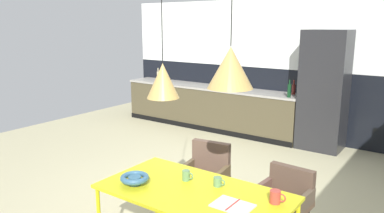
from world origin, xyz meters
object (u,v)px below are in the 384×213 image
(bottle_wine_green, at_px, (294,89))
(mug_glass_clear, at_px, (218,182))
(armchair_far_side, at_px, (286,195))
(dining_table, at_px, (194,195))
(bottle_oil_tall, at_px, (158,76))
(pendant_lamp_over_table_near, at_px, (163,81))
(armchair_corner_seat, at_px, (207,170))
(mug_white_ceramic, at_px, (276,197))
(mug_dark_espresso, at_px, (186,175))
(bottle_vinegar_dark, at_px, (289,90))
(cooking_pot, at_px, (229,85))
(pendant_lamp_over_table_far, at_px, (230,68))
(open_book, at_px, (233,206))
(refrigerator_column, at_px, (324,91))
(fruit_bowl, at_px, (135,178))

(bottle_wine_green, bearing_deg, mug_glass_clear, -78.62)
(armchair_far_side, bearing_deg, dining_table, 61.71)
(bottle_oil_tall, relative_size, pendant_lamp_over_table_near, 0.28)
(armchair_corner_seat, height_order, armchair_far_side, armchair_corner_seat)
(mug_glass_clear, distance_m, bottle_oil_tall, 5.46)
(dining_table, bearing_deg, mug_white_ceramic, 15.95)
(mug_dark_espresso, xyz_separation_m, bottle_vinegar_dark, (-0.45, 3.67, 0.23))
(mug_glass_clear, relative_size, bottle_oil_tall, 0.40)
(mug_white_ceramic, height_order, bottle_wine_green, bottle_wine_green)
(mug_dark_espresso, distance_m, cooking_pot, 4.24)
(mug_glass_clear, bearing_deg, pendant_lamp_over_table_far, -42.50)
(bottle_wine_green, bearing_deg, cooking_pot, -174.61)
(dining_table, height_order, mug_dark_espresso, mug_dark_espresso)
(dining_table, relative_size, open_book, 5.27)
(refrigerator_column, relative_size, armchair_far_side, 2.70)
(pendant_lamp_over_table_near, bearing_deg, mug_dark_espresso, 43.02)
(pendant_lamp_over_table_far, bearing_deg, fruit_bowl, -166.28)
(mug_dark_espresso, height_order, cooking_pot, cooking_pot)
(mug_glass_clear, xyz_separation_m, pendant_lamp_over_table_near, (-0.45, -0.20, 0.89))
(mug_glass_clear, relative_size, bottle_vinegar_dark, 0.37)
(bottle_oil_tall, bearing_deg, bottle_vinegar_dark, -3.33)
(dining_table, xyz_separation_m, bottle_vinegar_dark, (-0.63, 3.81, 0.32))
(open_book, xyz_separation_m, pendant_lamp_over_table_far, (-0.08, 0.06, 1.09))
(armchair_corner_seat, xyz_separation_m, armchair_far_side, (0.96, -0.06, -0.02))
(open_book, bearing_deg, bottle_vinegar_dark, 105.18)
(mug_white_ceramic, xyz_separation_m, bottle_wine_green, (-1.34, 3.92, 0.20))
(armchair_corner_seat, height_order, pendant_lamp_over_table_far, pendant_lamp_over_table_far)
(armchair_corner_seat, bearing_deg, bottle_oil_tall, -50.63)
(pendant_lamp_over_table_near, bearing_deg, fruit_bowl, -131.78)
(dining_table, relative_size, bottle_vinegar_dark, 5.35)
(fruit_bowl, bearing_deg, bottle_wine_green, 92.04)
(bottle_vinegar_dark, xyz_separation_m, bottle_oil_tall, (-3.17, 0.18, -0.01))
(bottle_oil_tall, bearing_deg, mug_glass_clear, -44.02)
(mug_glass_clear, distance_m, mug_dark_espresso, 0.31)
(dining_table, distance_m, mug_white_ceramic, 0.70)
(armchair_corner_seat, xyz_separation_m, bottle_wine_green, (-0.22, 3.23, 0.46))
(cooking_pot, bearing_deg, refrigerator_column, 0.29)
(pendant_lamp_over_table_near, height_order, pendant_lamp_over_table_far, same)
(pendant_lamp_over_table_near, bearing_deg, mug_white_ceramic, 10.81)
(mug_dark_espresso, height_order, pendant_lamp_over_table_near, pendant_lamp_over_table_near)
(armchair_corner_seat, distance_m, cooking_pot, 3.48)
(bottle_oil_tall, xyz_separation_m, pendant_lamp_over_table_far, (4.14, -3.99, 0.83))
(armchair_corner_seat, bearing_deg, refrigerator_column, -104.30)
(bottle_wine_green, bearing_deg, mug_white_ceramic, -71.19)
(armchair_far_side, xyz_separation_m, open_book, (-0.10, -0.88, 0.23))
(pendant_lamp_over_table_near, bearing_deg, bottle_wine_green, 94.65)
(refrigerator_column, relative_size, mug_white_ceramic, 15.02)
(armchair_corner_seat, bearing_deg, cooking_pot, -72.12)
(cooking_pot, height_order, pendant_lamp_over_table_far, pendant_lamp_over_table_far)
(armchair_far_side, xyz_separation_m, bottle_oil_tall, (-4.32, 3.17, 0.49))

